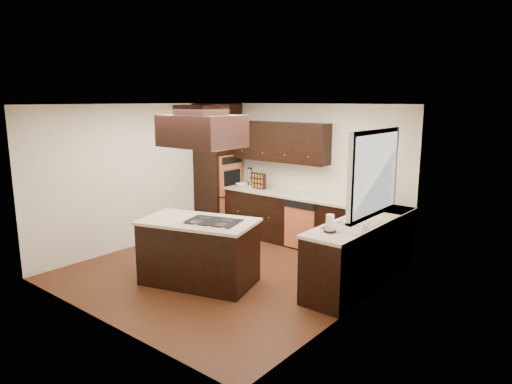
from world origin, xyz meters
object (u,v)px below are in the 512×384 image
island (199,253)px  range_hood (202,131)px  spice_rack (258,181)px  oven_column (218,176)px

island → range_hood: 1.72m
island → range_hood: size_ratio=1.47×
island → range_hood: (0.10, 0.01, 1.72)m
spice_rack → range_hood: bearing=-64.4°
island → range_hood: bearing=-11.0°
oven_column → range_hood: (1.88, -2.25, 1.10)m
island → spice_rack: 2.55m
oven_column → island: bearing=-51.9°
range_hood → spice_rack: size_ratio=2.99×
island → spice_rack: spice_rack is taller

